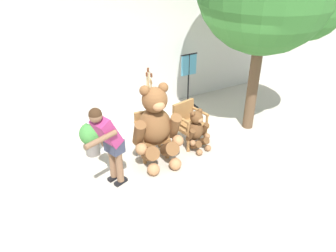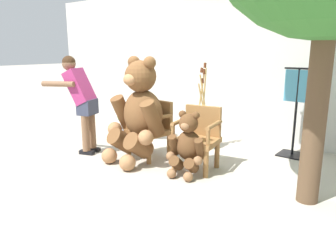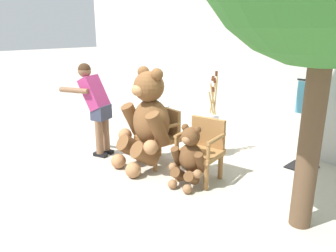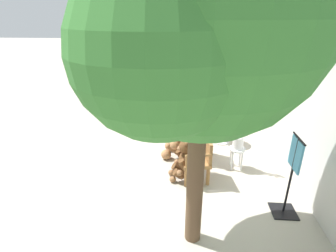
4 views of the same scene
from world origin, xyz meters
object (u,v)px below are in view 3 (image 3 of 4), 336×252
teddy_bear_small (189,157)px  white_stool (212,135)px  potted_plant (144,120)px  wooden_chair_left (160,135)px  wooden_chair_right (202,148)px  brush_bucket (212,118)px  person_visitor (95,102)px  clothing_display_stand (307,123)px  teddy_bear_large (147,120)px  round_side_table (156,118)px

teddy_bear_small → white_stool: (-0.47, 1.10, -0.06)m
white_stool → potted_plant: size_ratio=0.68×
wooden_chair_left → white_stool: wooden_chair_left is taller
wooden_chair_right → brush_bucket: (-0.45, 0.81, 0.19)m
person_visitor → clothing_display_stand: person_visitor is taller
wooden_chair_right → white_stool: 0.94m
wooden_chair_left → teddy_bear_large: (-0.02, -0.26, 0.29)m
person_visitor → brush_bucket: person_visitor is taller
white_stool → potted_plant: (-1.41, -0.28, 0.04)m
teddy_bear_large → round_side_table: teddy_bear_large is taller
brush_bucket → teddy_bear_large: bearing=-110.7°
teddy_bear_small → person_visitor: person_visitor is taller
potted_plant → wooden_chair_right: bearing=-15.9°
teddy_bear_large → teddy_bear_small: teddy_bear_large is taller
white_stool → teddy_bear_small: bearing=-66.8°
wooden_chair_right → wooden_chair_left: bearing=180.0°
person_visitor → round_side_table: person_visitor is taller
wooden_chair_left → teddy_bear_small: wooden_chair_left is taller
wooden_chair_left → round_side_table: (-0.80, 0.65, -0.01)m
potted_plant → brush_bucket: bearing=11.4°
wooden_chair_right → round_side_table: wooden_chair_right is taller
clothing_display_stand → potted_plant: bearing=-162.5°
teddy_bear_small → potted_plant: 2.05m
teddy_bear_large → brush_bucket: (0.41, 1.08, -0.10)m
teddy_bear_small → person_visitor: bearing=-172.9°
wooden_chair_left → brush_bucket: (0.39, 0.81, 0.19)m
wooden_chair_right → person_visitor: person_visitor is taller
teddy_bear_large → person_visitor: bearing=-165.5°
brush_bucket → clothing_display_stand: bearing=23.6°
wooden_chair_left → brush_bucket: brush_bucket is taller
person_visitor → clothing_display_stand: size_ratio=1.12×
clothing_display_stand → white_stool: bearing=-156.4°
wooden_chair_left → teddy_bear_large: size_ratio=0.56×
teddy_bear_large → teddy_bear_small: (0.88, -0.02, -0.33)m
brush_bucket → wooden_chair_right: bearing=-60.9°
wooden_chair_left → round_side_table: size_ratio=1.19×
white_stool → brush_bucket: (-0.00, 0.00, 0.30)m
white_stool → wooden_chair_right: bearing=-60.8°
teddy_bear_large → round_side_table: bearing=130.8°
potted_plant → clothing_display_stand: (2.73, 0.86, 0.32)m
white_stool → clothing_display_stand: clothing_display_stand is taller
potted_plant → wooden_chair_left: bearing=-27.6°
teddy_bear_large → clothing_display_stand: teddy_bear_large is taller
teddy_bear_large → brush_bucket: teddy_bear_large is taller
teddy_bear_large → potted_plant: bearing=141.5°
teddy_bear_large → wooden_chair_left: bearing=86.3°
teddy_bear_large → clothing_display_stand: (1.73, 1.65, -0.03)m
wooden_chair_left → wooden_chair_right: (0.85, -0.00, 0.00)m
clothing_display_stand → brush_bucket: bearing=-156.4°
teddy_bear_small → brush_bucket: bearing=113.2°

